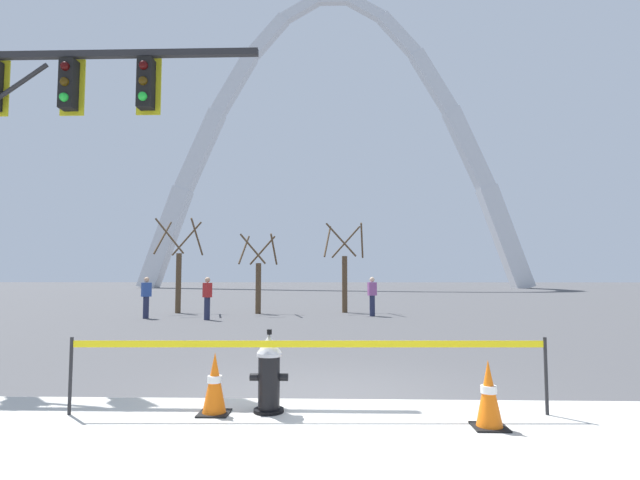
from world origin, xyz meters
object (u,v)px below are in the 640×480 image
object	(u,v)px
traffic_signal_gantry	(9,128)
monument_arch	(333,154)
pedestrian_walking_left	(146,297)
traffic_cone_by_hydrant	(215,384)
fire_hydrant	(269,373)
pedestrian_standing_center	(207,298)
traffic_cone_mid_sidewalk	(489,395)
pedestrian_walking_right	(372,296)

from	to	relation	value
traffic_signal_gantry	monument_arch	bearing A→B (deg)	84.48
monument_arch	pedestrian_walking_left	distance (m)	51.72
pedestrian_walking_left	traffic_cone_by_hydrant	bearing A→B (deg)	-65.51
fire_hydrant	pedestrian_walking_left	distance (m)	14.34
traffic_signal_gantry	pedestrian_standing_center	bearing A→B (deg)	84.02
traffic_cone_by_hydrant	pedestrian_standing_center	size ratio (longest dim) A/B	0.46
traffic_cone_mid_sidewalk	pedestrian_walking_right	xyz separation A→B (m)	(-0.13, 14.67, 0.46)
traffic_cone_by_hydrant	pedestrian_standing_center	xyz separation A→B (m)	(-3.35, 12.34, 0.46)
fire_hydrant	pedestrian_walking_left	size ratio (longest dim) A/B	0.62
pedestrian_standing_center	pedestrian_walking_right	bearing A→B (deg)	16.80
traffic_signal_gantry	pedestrian_walking_right	world-z (taller)	traffic_signal_gantry
pedestrian_walking_right	traffic_cone_mid_sidewalk	bearing A→B (deg)	-89.50
fire_hydrant	pedestrian_standing_center	world-z (taller)	pedestrian_standing_center
traffic_cone_by_hydrant	pedestrian_walking_right	world-z (taller)	pedestrian_walking_right
traffic_signal_gantry	pedestrian_walking_left	size ratio (longest dim) A/B	4.04
traffic_cone_mid_sidewalk	pedestrian_standing_center	xyz separation A→B (m)	(-6.43, 12.77, 0.46)
fire_hydrant	traffic_cone_by_hydrant	distance (m)	0.65
traffic_cone_mid_sidewalk	pedestrian_walking_right	bearing A→B (deg)	90.50
fire_hydrant	traffic_signal_gantry	world-z (taller)	traffic_signal_gantry
traffic_signal_gantry	traffic_cone_by_hydrant	bearing A→B (deg)	-29.64
pedestrian_walking_left	pedestrian_standing_center	bearing A→B (deg)	-12.24
traffic_cone_by_hydrant	pedestrian_walking_right	size ratio (longest dim) A/B	0.46
traffic_cone_by_hydrant	pedestrian_walking_left	xyz separation A→B (m)	(-5.87, 12.89, 0.46)
traffic_cone_by_hydrant	pedestrian_standing_center	world-z (taller)	pedestrian_standing_center
monument_arch	traffic_cone_by_hydrant	bearing A→B (deg)	-91.19
traffic_signal_gantry	pedestrian_walking_left	distance (m)	11.05
fire_hydrant	traffic_cone_mid_sidewalk	distance (m)	2.51
pedestrian_standing_center	traffic_cone_mid_sidewalk	bearing A→B (deg)	-63.26
pedestrian_walking_left	traffic_signal_gantry	bearing A→B (deg)	-81.83
traffic_signal_gantry	pedestrian_walking_left	world-z (taller)	traffic_signal_gantry
traffic_cone_mid_sidewalk	monument_arch	size ratio (longest dim) A/B	0.01
pedestrian_walking_left	pedestrian_standing_center	size ratio (longest dim) A/B	1.00
traffic_signal_gantry	monument_arch	world-z (taller)	monument_arch
traffic_cone_by_hydrant	fire_hydrant	bearing A→B (deg)	9.57
traffic_signal_gantry	pedestrian_standing_center	distance (m)	10.49
traffic_signal_gantry	monument_arch	distance (m)	60.42
traffic_signal_gantry	pedestrian_walking_right	distance (m)	14.28
traffic_cone_mid_sidewalk	traffic_signal_gantry	distance (m)	8.92
pedestrian_walking_right	pedestrian_walking_left	bearing A→B (deg)	-171.26
traffic_cone_mid_sidewalk	pedestrian_walking_left	world-z (taller)	pedestrian_walking_left
traffic_cone_mid_sidewalk	traffic_signal_gantry	size ratio (longest dim) A/B	0.11
monument_arch	pedestrian_standing_center	xyz separation A→B (m)	(-4.61, -48.56, -17.85)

